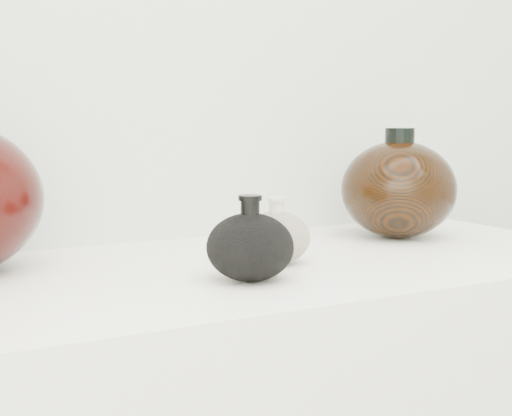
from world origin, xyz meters
TOP-DOWN VIEW (x-y plane):
  - black_gourd_vase at (-0.03, 0.85)m, footprint 0.12×0.12m
  - cream_gourd_vase at (0.05, 0.93)m, footprint 0.10×0.10m
  - right_round_pot at (0.35, 1.03)m, footprint 0.22×0.22m

SIDE VIEW (x-z plane):
  - cream_gourd_vase at x=0.05m, z-range 0.89..0.99m
  - black_gourd_vase at x=-0.03m, z-range 0.89..1.00m
  - right_round_pot at x=0.35m, z-range 0.89..1.08m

